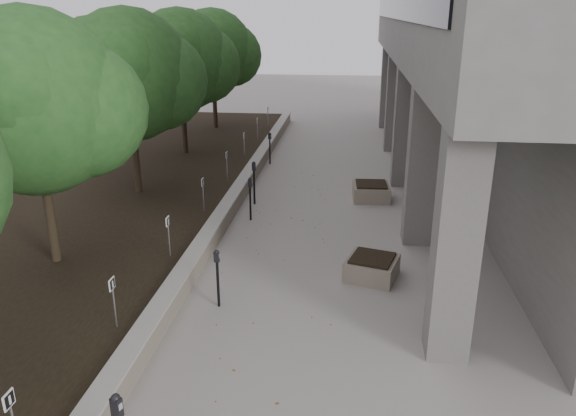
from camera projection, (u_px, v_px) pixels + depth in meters
The scene contains 21 objects.
ground at pixel (243, 373), 9.13m from camera, with size 90.00×90.00×0.00m, color gray.
retaining_wall at pixel (240, 190), 17.65m from camera, with size 0.39×26.00×0.50m, color gray, non-canonical shape.
planting_bed at pixel (130, 187), 18.06m from camera, with size 7.00×26.00×0.40m, color black.
crabapple_tree_2 at pixel (39, 141), 11.39m from camera, with size 4.60×4.00×5.44m, color #204F1E, non-canonical shape.
crabapple_tree_3 at pixel (131, 103), 16.07m from camera, with size 4.60×4.00×5.44m, color #204F1E, non-canonical shape.
crabapple_tree_4 at pixel (181, 82), 20.74m from camera, with size 4.60×4.00×5.44m, color #204F1E, non-canonical shape.
crabapple_tree_5 at pixel (213, 69), 25.42m from camera, with size 4.60×4.00×5.44m, color #204F1E, non-canonical shape.
parking_sign_2 at pixel (114, 303), 9.55m from camera, with size 0.04×0.22×0.96m, color black, non-canonical shape.
parking_sign_3 at pixel (169, 237), 12.35m from camera, with size 0.04×0.22×0.96m, color black, non-canonical shape.
parking_sign_4 at pixel (203, 195), 15.16m from camera, with size 0.04×0.22×0.96m, color black, non-canonical shape.
parking_sign_5 at pixel (227, 166), 17.96m from camera, with size 0.04×0.22×0.96m, color black, non-canonical shape.
parking_sign_6 at pixel (244, 145), 20.77m from camera, with size 0.04×0.22×0.96m, color black, non-canonical shape.
parking_sign_7 at pixel (258, 129), 23.57m from camera, with size 0.04×0.22×0.96m, color black, non-canonical shape.
parking_sign_8 at pixel (268, 116), 26.38m from camera, with size 0.04×0.22×0.96m, color black, non-canonical shape.
parking_meter_2 at pixel (218, 278), 10.98m from camera, with size 0.12×0.09×1.25m, color black, non-canonical shape.
parking_meter_3 at pixel (254, 183), 16.87m from camera, with size 0.13×0.10×1.36m, color black, non-canonical shape.
parking_meter_4 at pixel (250, 199), 15.57m from camera, with size 0.13×0.09×1.27m, color black, non-canonical shape.
parking_meter_5 at pixel (270, 148), 21.36m from camera, with size 0.12×0.09×1.25m, color black, non-canonical shape.
planter_front at pixel (372, 267), 12.32m from camera, with size 1.07×1.07×0.50m, color gray, non-canonical shape.
planter_back at pixel (371, 191), 17.45m from camera, with size 1.14×1.14×0.53m, color gray, non-canonical shape.
berry_scatter at pixel (277, 250), 13.81m from camera, with size 3.30×14.10×0.02m, color maroon, non-canonical shape.
Camera 1 is at (1.61, -7.53, 5.66)m, focal length 34.36 mm.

